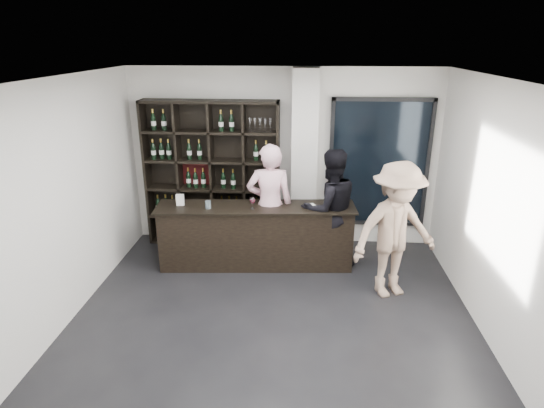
# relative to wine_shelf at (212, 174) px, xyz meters

# --- Properties ---
(floor) EXTENTS (5.00, 5.50, 0.01)m
(floor) POSITION_rel_wine_shelf_xyz_m (1.15, -2.57, -1.20)
(floor) COLOR black
(floor) RESTS_ON ground
(wine_shelf) EXTENTS (2.20, 0.35, 2.40)m
(wine_shelf) POSITION_rel_wine_shelf_xyz_m (0.00, 0.00, 0.00)
(wine_shelf) COLOR black
(wine_shelf) RESTS_ON floor
(structural_column) EXTENTS (0.40, 0.40, 2.90)m
(structural_column) POSITION_rel_wine_shelf_xyz_m (1.50, -0.10, 0.25)
(structural_column) COLOR silver
(structural_column) RESTS_ON floor
(glass_panel) EXTENTS (1.60, 0.08, 2.10)m
(glass_panel) POSITION_rel_wine_shelf_xyz_m (2.70, 0.12, 0.20)
(glass_panel) COLOR black
(glass_panel) RESTS_ON floor
(tasting_counter) EXTENTS (2.94, 0.62, 0.97)m
(tasting_counter) POSITION_rel_wine_shelf_xyz_m (0.80, -0.82, -0.71)
(tasting_counter) COLOR black
(tasting_counter) RESTS_ON floor
(taster_pink) EXTENTS (0.72, 0.50, 1.89)m
(taster_pink) POSITION_rel_wine_shelf_xyz_m (1.00, -0.72, -0.26)
(taster_pink) COLOR #EEB5C3
(taster_pink) RESTS_ON floor
(taster_black) EXTENTS (1.08, 0.97, 1.82)m
(taster_black) POSITION_rel_wine_shelf_xyz_m (1.90, -0.72, -0.29)
(taster_black) COLOR black
(taster_black) RESTS_ON floor
(customer) EXTENTS (1.38, 1.10, 1.86)m
(customer) POSITION_rel_wine_shelf_xyz_m (2.71, -1.52, -0.27)
(customer) COLOR gray
(customer) RESTS_ON floor
(wine_glass) EXTENTS (0.10, 0.10, 0.19)m
(wine_glass) POSITION_rel_wine_shelf_xyz_m (0.76, -0.92, -0.14)
(wine_glass) COLOR white
(wine_glass) RESTS_ON tasting_counter
(spit_cup) EXTENTS (0.11, 0.11, 0.11)m
(spit_cup) POSITION_rel_wine_shelf_xyz_m (0.12, -0.95, -0.18)
(spit_cup) COLOR #95AEB9
(spit_cup) RESTS_ON tasting_counter
(napkin_stack) EXTENTS (0.17, 0.17, 0.02)m
(napkin_stack) POSITION_rel_wine_shelf_xyz_m (1.61, -0.75, -0.22)
(napkin_stack) COLOR white
(napkin_stack) RESTS_ON tasting_counter
(card_stand) EXTENTS (0.12, 0.06, 0.17)m
(card_stand) POSITION_rel_wine_shelf_xyz_m (-0.32, -0.85, -0.15)
(card_stand) COLOR white
(card_stand) RESTS_ON tasting_counter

